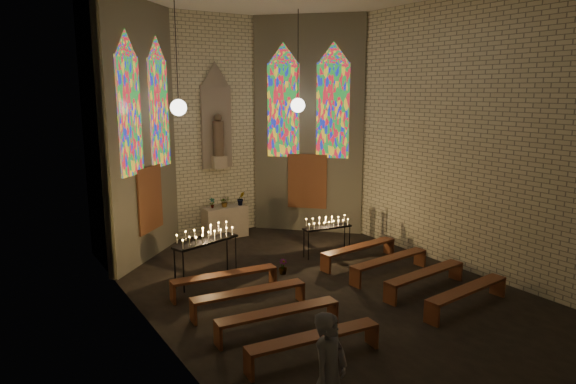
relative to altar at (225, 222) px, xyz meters
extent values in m
plane|color=black|center=(0.00, -5.45, -0.50)|extent=(12.00, 12.00, 0.00)
cube|color=beige|center=(0.00, 0.55, 3.00)|extent=(8.00, 0.02, 7.00)
cube|color=beige|center=(-4.00, -5.45, 3.00)|extent=(0.02, 12.00, 7.00)
cube|color=beige|center=(4.00, -5.45, 3.00)|extent=(0.02, 12.00, 7.00)
cube|color=beige|center=(-2.75, -0.70, 3.00)|extent=(2.72, 2.72, 7.00)
cube|color=beige|center=(2.75, -0.70, 3.00)|extent=(2.72, 2.72, 7.00)
cube|color=#4C3F8C|center=(-3.21, -1.39, 3.50)|extent=(0.78, 0.78, 3.00)
cube|color=#4C3F8C|center=(-2.06, -0.24, 3.50)|extent=(0.78, 0.78, 3.00)
cube|color=#4C3F8C|center=(2.06, -0.24, 3.50)|extent=(0.78, 0.78, 3.00)
cube|color=#4C3F8C|center=(3.21, -1.39, 3.50)|extent=(0.78, 0.78, 3.00)
cube|color=brown|center=(-2.63, -0.82, 1.20)|extent=(0.95, 0.95, 1.80)
cube|color=brown|center=(2.63, -0.82, 1.20)|extent=(0.95, 0.95, 1.80)
cube|color=gray|center=(0.00, 0.47, 3.00)|extent=(1.00, 0.12, 2.60)
cone|color=gray|center=(0.00, 0.47, 4.65)|extent=(1.00, 1.00, 0.80)
cube|color=#B4A793|center=(0.00, 0.33, 1.90)|extent=(0.45, 0.30, 0.40)
cylinder|color=brown|center=(0.00, 0.33, 2.65)|extent=(0.36, 0.36, 1.10)
sphere|color=brown|center=(0.00, 0.33, 3.30)|extent=(0.26, 0.26, 0.26)
sphere|color=white|center=(-1.90, -1.35, 3.70)|extent=(0.44, 0.44, 0.44)
cylinder|color=black|center=(-1.90, -1.35, 5.10)|extent=(0.02, 0.02, 2.80)
sphere|color=white|center=(1.90, -1.35, 3.70)|extent=(0.44, 0.44, 0.44)
cylinder|color=black|center=(1.90, -1.35, 5.10)|extent=(0.02, 0.02, 2.80)
cube|color=#B4A793|center=(0.00, 0.00, 0.00)|extent=(1.40, 0.60, 1.00)
imported|color=#4C723F|center=(-0.41, 0.04, 0.67)|extent=(0.18, 0.13, 0.33)
imported|color=#4C723F|center=(-0.01, -0.03, 0.67)|extent=(0.31, 0.27, 0.33)
imported|color=#4C723F|center=(0.55, -0.07, 0.72)|extent=(0.26, 0.21, 0.45)
imported|color=#4C723F|center=(-0.21, -3.89, -0.30)|extent=(0.25, 0.25, 0.39)
cube|color=black|center=(-2.07, -3.31, 0.52)|extent=(1.81, 0.90, 0.06)
cylinder|color=black|center=(-2.81, -3.70, 0.00)|extent=(0.03, 0.03, 0.99)
cylinder|color=black|center=(-1.22, -3.23, 0.00)|extent=(0.03, 0.03, 0.99)
cylinder|color=black|center=(-2.91, -3.38, 0.00)|extent=(0.03, 0.03, 0.99)
cylinder|color=black|center=(-1.32, -2.91, 0.00)|extent=(0.03, 0.03, 0.99)
cube|color=black|center=(1.66, -3.26, 0.33)|extent=(1.47, 0.50, 0.04)
cylinder|color=black|center=(0.97, -3.32, -0.10)|extent=(0.03, 0.03, 0.81)
cylinder|color=black|center=(2.31, -3.47, -0.10)|extent=(0.03, 0.03, 0.81)
cylinder|color=black|center=(1.00, -3.05, -0.10)|extent=(0.03, 0.03, 0.81)
cylinder|color=black|center=(2.34, -3.20, -0.10)|extent=(0.03, 0.03, 0.81)
cube|color=#592C19|center=(-2.02, -4.24, -0.05)|extent=(2.54, 0.60, 0.06)
cube|color=#592C19|center=(-3.24, -4.12, -0.27)|extent=(0.10, 0.36, 0.45)
cube|color=#592C19|center=(-0.79, -4.36, -0.27)|extent=(0.10, 0.36, 0.45)
cube|color=#592C19|center=(2.02, -4.24, -0.05)|extent=(2.54, 0.60, 0.06)
cube|color=#592C19|center=(0.79, -4.36, -0.27)|extent=(0.10, 0.36, 0.45)
cube|color=#592C19|center=(3.24, -4.12, -0.27)|extent=(0.10, 0.36, 0.45)
cube|color=#592C19|center=(-2.02, -5.44, -0.05)|extent=(2.54, 0.60, 0.06)
cube|color=#592C19|center=(-3.24, -5.32, -0.27)|extent=(0.10, 0.36, 0.45)
cube|color=#592C19|center=(-0.79, -5.56, -0.27)|extent=(0.10, 0.36, 0.45)
cube|color=#592C19|center=(2.02, -5.44, -0.05)|extent=(2.54, 0.60, 0.06)
cube|color=#592C19|center=(0.79, -5.56, -0.27)|extent=(0.10, 0.36, 0.45)
cube|color=#592C19|center=(3.24, -5.32, -0.27)|extent=(0.10, 0.36, 0.45)
cube|color=#592C19|center=(-2.02, -6.64, -0.05)|extent=(2.54, 0.60, 0.06)
cube|color=#592C19|center=(-3.24, -6.52, -0.27)|extent=(0.10, 0.36, 0.45)
cube|color=#592C19|center=(-0.79, -6.76, -0.27)|extent=(0.10, 0.36, 0.45)
cube|color=#592C19|center=(2.02, -6.64, -0.05)|extent=(2.54, 0.60, 0.06)
cube|color=#592C19|center=(0.79, -6.76, -0.27)|extent=(0.10, 0.36, 0.45)
cube|color=#592C19|center=(3.24, -6.52, -0.27)|extent=(0.10, 0.36, 0.45)
cube|color=#592C19|center=(-2.02, -7.84, -0.05)|extent=(2.54, 0.60, 0.06)
cube|color=#592C19|center=(-3.24, -7.72, -0.27)|extent=(0.10, 0.36, 0.45)
cube|color=#592C19|center=(-0.79, -7.96, -0.27)|extent=(0.10, 0.36, 0.45)
cube|color=#592C19|center=(2.02, -7.84, -0.05)|extent=(2.54, 0.60, 0.06)
cube|color=#592C19|center=(0.79, -7.96, -0.27)|extent=(0.10, 0.36, 0.45)
cube|color=#592C19|center=(3.24, -7.72, -0.27)|extent=(0.10, 0.36, 0.45)
imported|color=#53535E|center=(-3.03, -9.63, 0.41)|extent=(0.78, 0.67, 1.82)
camera|label=1|loc=(-6.80, -14.57, 4.15)|focal=32.00mm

